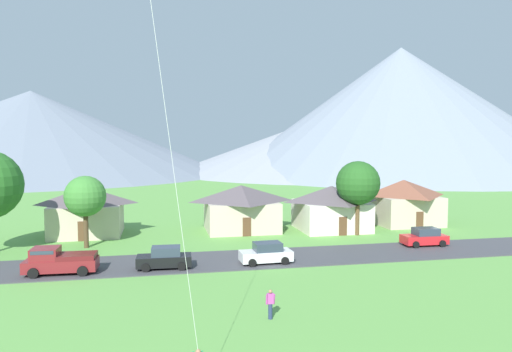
{
  "coord_description": "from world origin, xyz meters",
  "views": [
    {
      "loc": [
        -6.79,
        -10.11,
        9.86
      ],
      "look_at": [
        -0.77,
        19.13,
        7.73
      ],
      "focal_mm": 32.86,
      "sensor_mm": 36.0,
      "label": 1
    }
  ],
  "objects_px": {
    "house_leftmost": "(403,201)",
    "tree_left_of_center": "(85,197)",
    "watcher_person": "(270,304)",
    "house_rightmost": "(87,210)",
    "parked_car_red_mid_west": "(425,237)",
    "parked_car_white_mid_east": "(266,253)",
    "parked_car_black_west_end": "(165,258)",
    "house_right_center": "(331,207)",
    "pickup_truck_maroon_west_side": "(59,261)",
    "tree_near_left": "(358,183)",
    "house_left_center": "(241,207)"
  },
  "relations": [
    {
      "from": "house_leftmost",
      "to": "tree_left_of_center",
      "type": "distance_m",
      "value": 36.4
    },
    {
      "from": "watcher_person",
      "to": "house_rightmost",
      "type": "bearing_deg",
      "value": 116.64
    },
    {
      "from": "tree_left_of_center",
      "to": "parked_car_red_mid_west",
      "type": "height_order",
      "value": "tree_left_of_center"
    },
    {
      "from": "tree_left_of_center",
      "to": "parked_car_white_mid_east",
      "type": "xyz_separation_m",
      "value": [
        15.26,
        -9.15,
        -3.97
      ]
    },
    {
      "from": "house_rightmost",
      "to": "parked_car_black_west_end",
      "type": "xyz_separation_m",
      "value": [
        7.94,
        -15.39,
        -1.81
      ]
    },
    {
      "from": "house_leftmost",
      "to": "parked_car_white_mid_east",
      "type": "distance_m",
      "value": 25.65
    },
    {
      "from": "house_right_center",
      "to": "parked_car_white_mid_east",
      "type": "distance_m",
      "value": 17.03
    },
    {
      "from": "pickup_truck_maroon_west_side",
      "to": "watcher_person",
      "type": "relative_size",
      "value": 3.15
    },
    {
      "from": "tree_near_left",
      "to": "watcher_person",
      "type": "height_order",
      "value": "tree_near_left"
    },
    {
      "from": "house_leftmost",
      "to": "parked_car_black_west_end",
      "type": "bearing_deg",
      "value": -152.2
    },
    {
      "from": "house_left_center",
      "to": "parked_car_black_west_end",
      "type": "relative_size",
      "value": 1.97
    },
    {
      "from": "house_right_center",
      "to": "parked_car_red_mid_west",
      "type": "distance_m",
      "value": 11.57
    },
    {
      "from": "house_leftmost",
      "to": "tree_near_left",
      "type": "relative_size",
      "value": 1.02
    },
    {
      "from": "tree_near_left",
      "to": "parked_car_black_west_end",
      "type": "xyz_separation_m",
      "value": [
        -20.3,
        -9.6,
        -4.7
      ]
    },
    {
      "from": "parked_car_black_west_end",
      "to": "tree_left_of_center",
      "type": "bearing_deg",
      "value": 128.11
    },
    {
      "from": "parked_car_red_mid_west",
      "to": "house_rightmost",
      "type": "bearing_deg",
      "value": 159.38
    },
    {
      "from": "tree_left_of_center",
      "to": "parked_car_black_west_end",
      "type": "bearing_deg",
      "value": -51.89
    },
    {
      "from": "tree_near_left",
      "to": "tree_left_of_center",
      "type": "xyz_separation_m",
      "value": [
        -27.44,
        -0.5,
        -0.72
      ]
    },
    {
      "from": "house_right_center",
      "to": "tree_near_left",
      "type": "xyz_separation_m",
      "value": [
        1.61,
        -3.58,
        2.99
      ]
    },
    {
      "from": "house_rightmost",
      "to": "tree_near_left",
      "type": "distance_m",
      "value": 28.97
    },
    {
      "from": "house_rightmost",
      "to": "pickup_truck_maroon_west_side",
      "type": "relative_size",
      "value": 1.45
    },
    {
      "from": "tree_near_left",
      "to": "parked_car_red_mid_west",
      "type": "xyz_separation_m",
      "value": [
        4.05,
        -6.36,
        -4.7
      ]
    },
    {
      "from": "house_right_center",
      "to": "house_rightmost",
      "type": "height_order",
      "value": "house_rightmost"
    },
    {
      "from": "tree_left_of_center",
      "to": "pickup_truck_maroon_west_side",
      "type": "bearing_deg",
      "value": -93.81
    },
    {
      "from": "parked_car_red_mid_west",
      "to": "pickup_truck_maroon_west_side",
      "type": "xyz_separation_m",
      "value": [
        -32.09,
        -3.21,
        0.19
      ]
    },
    {
      "from": "house_leftmost",
      "to": "parked_car_black_west_end",
      "type": "distance_m",
      "value": 32.51
    },
    {
      "from": "house_leftmost",
      "to": "pickup_truck_maroon_west_side",
      "type": "relative_size",
      "value": 1.54
    },
    {
      "from": "house_left_center",
      "to": "house_right_center",
      "type": "height_order",
      "value": "house_left_center"
    },
    {
      "from": "tree_near_left",
      "to": "parked_car_white_mid_east",
      "type": "bearing_deg",
      "value": -141.6
    },
    {
      "from": "parked_car_red_mid_west",
      "to": "watcher_person",
      "type": "bearing_deg",
      "value": -141.22
    },
    {
      "from": "parked_car_black_west_end",
      "to": "watcher_person",
      "type": "distance_m",
      "value": 13.06
    },
    {
      "from": "parked_car_red_mid_west",
      "to": "parked_car_white_mid_east",
      "type": "xyz_separation_m",
      "value": [
        -16.23,
        -3.3,
        0.0
      ]
    },
    {
      "from": "house_right_center",
      "to": "parked_car_white_mid_east",
      "type": "xyz_separation_m",
      "value": [
        -10.57,
        -13.24,
        -1.71
      ]
    },
    {
      "from": "house_leftmost",
      "to": "house_left_center",
      "type": "xyz_separation_m",
      "value": [
        -20.08,
        -0.45,
        -0.13
      ]
    },
    {
      "from": "parked_car_red_mid_west",
      "to": "watcher_person",
      "type": "xyz_separation_m",
      "value": [
        -18.68,
        -15.0,
        0.01
      ]
    },
    {
      "from": "tree_near_left",
      "to": "parked_car_white_mid_east",
      "type": "height_order",
      "value": "tree_near_left"
    },
    {
      "from": "house_leftmost",
      "to": "tree_near_left",
      "type": "distance_m",
      "value": 10.44
    },
    {
      "from": "house_right_center",
      "to": "pickup_truck_maroon_west_side",
      "type": "xyz_separation_m",
      "value": [
        -26.43,
        -13.15,
        -1.52
      ]
    },
    {
      "from": "house_left_center",
      "to": "house_rightmost",
      "type": "distance_m",
      "value": 16.58
    },
    {
      "from": "tree_near_left",
      "to": "house_left_center",
      "type": "bearing_deg",
      "value": 156.48
    },
    {
      "from": "tree_left_of_center",
      "to": "pickup_truck_maroon_west_side",
      "type": "xyz_separation_m",
      "value": [
        -0.6,
        -9.06,
        -3.78
      ]
    },
    {
      "from": "watcher_person",
      "to": "pickup_truck_maroon_west_side",
      "type": "bearing_deg",
      "value": 138.68
    },
    {
      "from": "house_right_center",
      "to": "pickup_truck_maroon_west_side",
      "type": "relative_size",
      "value": 1.51
    },
    {
      "from": "tree_left_of_center",
      "to": "pickup_truck_maroon_west_side",
      "type": "relative_size",
      "value": 1.29
    },
    {
      "from": "tree_near_left",
      "to": "watcher_person",
      "type": "xyz_separation_m",
      "value": [
        -14.62,
        -21.36,
        -4.68
      ]
    },
    {
      "from": "house_right_center",
      "to": "house_rightmost",
      "type": "xyz_separation_m",
      "value": [
        -26.63,
        2.21,
        0.1
      ]
    },
    {
      "from": "house_right_center",
      "to": "parked_car_white_mid_east",
      "type": "bearing_deg",
      "value": -128.61
    },
    {
      "from": "house_leftmost",
      "to": "tree_near_left",
      "type": "bearing_deg",
      "value": -146.64
    },
    {
      "from": "house_right_center",
      "to": "parked_car_red_mid_west",
      "type": "height_order",
      "value": "house_right_center"
    },
    {
      "from": "house_leftmost",
      "to": "house_left_center",
      "type": "relative_size",
      "value": 0.96
    }
  ]
}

